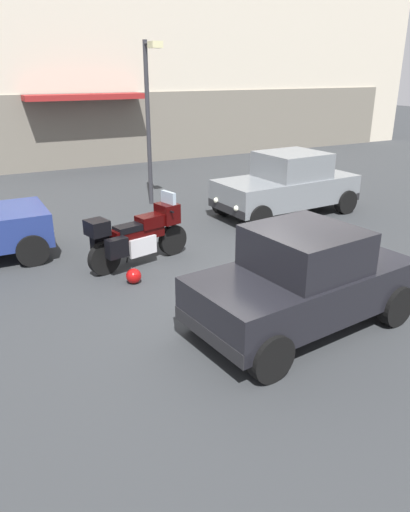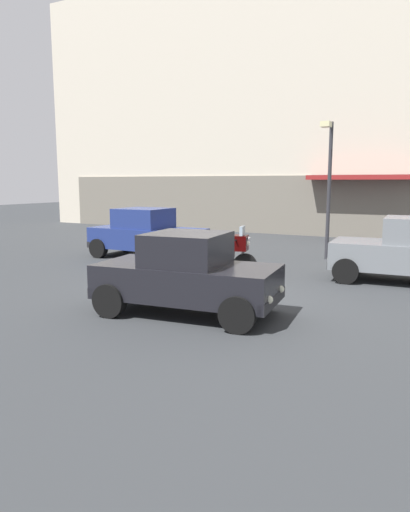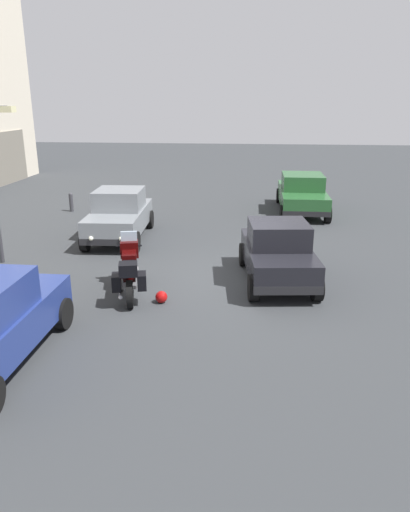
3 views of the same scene
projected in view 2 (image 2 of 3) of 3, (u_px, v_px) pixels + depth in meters
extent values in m
plane|color=#2D3033|center=(213.00, 301.00, 10.00)|extent=(80.00, 80.00, 0.00)
cube|color=beige|center=(357.00, 95.00, 21.42)|extent=(35.15, 2.40, 12.84)
cube|color=#6D675C|center=(346.00, 207.00, 21.14)|extent=(31.63, 0.12, 2.80)
cube|color=maroon|center=(359.00, 177.00, 20.29)|extent=(4.40, 1.10, 0.20)
cylinder|color=black|center=(245.00, 266.00, 12.40)|extent=(0.66, 0.28, 0.64)
cylinder|color=black|center=(186.00, 263.00, 12.81)|extent=(0.66, 0.28, 0.64)
cylinder|color=#B7B7BC|center=(244.00, 249.00, 12.34)|extent=(0.33, 0.14, 0.68)
cube|color=#B7B7BC|center=(214.00, 261.00, 12.60)|extent=(0.68, 0.53, 0.36)
cube|color=black|center=(214.00, 252.00, 12.57)|extent=(1.13, 0.53, 0.28)
cube|color=black|center=(225.00, 245.00, 12.46)|extent=(0.58, 0.45, 0.24)
cube|color=black|center=(206.00, 246.00, 12.60)|extent=(0.61, 0.42, 0.12)
cube|color=black|center=(241.00, 243.00, 12.34)|extent=(0.45, 0.51, 0.40)
cube|color=#8C9EAD|center=(242.00, 232.00, 12.28)|extent=(0.17, 0.41, 0.28)
sphere|color=#EAEACC|center=(247.00, 243.00, 12.29)|extent=(0.14, 0.14, 0.14)
cylinder|color=black|center=(238.00, 239.00, 12.35)|extent=(0.18, 0.61, 0.04)
cylinder|color=#B7B7BC|center=(194.00, 263.00, 12.97)|extent=(0.56, 0.21, 0.09)
cube|color=black|center=(193.00, 252.00, 13.01)|extent=(0.44, 0.29, 0.36)
cube|color=black|center=(187.00, 255.00, 12.48)|extent=(0.44, 0.29, 0.36)
cube|color=black|center=(182.00, 240.00, 12.74)|extent=(0.44, 0.47, 0.28)
cylinder|color=black|center=(210.00, 269.00, 12.86)|extent=(0.05, 0.13, 0.29)
sphere|color=#990C0C|center=(185.00, 275.00, 12.12)|extent=(0.28, 0.28, 0.28)
cube|color=#8C9EAD|center=(387.00, 229.00, 11.85)|extent=(0.14, 1.40, 0.54)
cube|color=black|center=(335.00, 261.00, 12.51)|extent=(0.22, 1.64, 0.20)
cylinder|color=black|center=(346.00, 271.00, 11.66)|extent=(0.65, 0.26, 0.64)
cylinder|color=black|center=(354.00, 261.00, 13.05)|extent=(0.65, 0.26, 0.64)
sphere|color=silver|center=(330.00, 259.00, 12.10)|extent=(0.14, 0.14, 0.14)
sphere|color=silver|center=(336.00, 254.00, 12.91)|extent=(0.14, 0.14, 0.14)
cube|color=black|center=(187.00, 281.00, 8.92)|extent=(3.55, 1.93, 0.64)
cube|color=black|center=(187.00, 249.00, 8.83)|extent=(1.55, 1.58, 0.60)
cube|color=#8C9EAD|center=(219.00, 251.00, 8.59)|extent=(0.21, 1.32, 0.51)
cube|color=#8C9EAD|center=(156.00, 247.00, 9.07)|extent=(0.21, 1.32, 0.48)
cube|color=black|center=(272.00, 301.00, 8.35)|extent=(0.29, 1.56, 0.20)
cube|color=black|center=(113.00, 285.00, 9.56)|extent=(0.29, 1.56, 0.20)
cylinder|color=black|center=(261.00, 295.00, 9.19)|extent=(0.66, 0.29, 0.64)
cylinder|color=black|center=(238.00, 314.00, 7.84)|extent=(0.66, 0.29, 0.64)
cylinder|color=black|center=(148.00, 285.00, 10.11)|extent=(0.66, 0.29, 0.64)
cylinder|color=black|center=(110.00, 301.00, 8.75)|extent=(0.66, 0.29, 0.64)
sphere|color=silver|center=(281.00, 289.00, 8.71)|extent=(0.14, 0.14, 0.14)
sphere|color=silver|center=(269.00, 300.00, 7.92)|extent=(0.14, 0.14, 0.14)
cube|color=navy|center=(148.00, 238.00, 15.60)|extent=(3.81, 1.66, 0.68)
cube|color=navy|center=(144.00, 218.00, 15.57)|extent=(1.61, 1.52, 0.64)
cube|color=#8C9EAD|center=(163.00, 219.00, 15.22)|extent=(0.07, 1.39, 0.54)
cube|color=#8C9EAD|center=(125.00, 217.00, 15.92)|extent=(0.07, 1.39, 0.51)
cube|color=black|center=(197.00, 249.00, 14.78)|extent=(0.13, 1.64, 0.20)
cube|color=black|center=(104.00, 242.00, 16.50)|extent=(0.13, 1.64, 0.20)
cylinder|color=black|center=(197.00, 248.00, 15.66)|extent=(0.64, 0.22, 0.64)
cylinder|color=black|center=(173.00, 255.00, 14.30)|extent=(0.64, 0.22, 0.64)
cylinder|color=black|center=(127.00, 243.00, 17.01)|extent=(0.64, 0.22, 0.64)
cylinder|color=black|center=(98.00, 248.00, 15.65)|extent=(0.64, 0.22, 0.64)
sphere|color=silver|center=(205.00, 244.00, 15.13)|extent=(0.14, 0.14, 0.14)
sphere|color=silver|center=(191.00, 247.00, 14.35)|extent=(0.14, 0.14, 0.14)
cylinder|color=#2D2D33|center=(329.00, 192.00, 15.12)|extent=(0.12, 0.12, 4.37)
cylinder|color=#2D2D33|center=(329.00, 124.00, 14.49)|extent=(0.08, 0.70, 0.08)
cube|color=beige|center=(326.00, 124.00, 14.19)|extent=(0.28, 0.36, 0.16)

